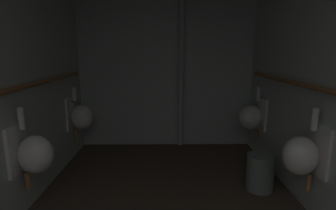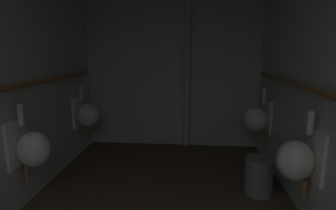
{
  "view_description": "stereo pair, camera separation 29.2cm",
  "coord_description": "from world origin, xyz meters",
  "views": [
    {
      "loc": [
        -0.02,
        -0.23,
        1.47
      ],
      "look_at": [
        0.02,
        2.8,
        0.85
      ],
      "focal_mm": 28.16,
      "sensor_mm": 36.0,
      "label": 1
    },
    {
      "loc": [
        0.27,
        -0.23,
        1.47
      ],
      "look_at": [
        0.02,
        2.8,
        0.85
      ],
      "focal_mm": 28.16,
      "sensor_mm": 36.0,
      "label": 2
    }
  ],
  "objects": [
    {
      "name": "urinal_right_mid",
      "position": [
        1.17,
        1.89,
        0.6
      ],
      "size": [
        0.32,
        0.3,
        0.76
      ],
      "color": "silver"
    },
    {
      "name": "wall_left",
      "position": [
        -1.35,
        1.9,
        1.2
      ],
      "size": [
        0.06,
        3.92,
        2.39
      ],
      "primitive_type": "cube",
      "color": "#B1BCB4",
      "rests_on": "ground"
    },
    {
      "name": "supply_pipe_right",
      "position": [
        1.26,
        1.92,
        1.17
      ],
      "size": [
        0.06,
        3.11,
        0.06
      ],
      "color": "#936038"
    },
    {
      "name": "wall_back",
      "position": [
        0.0,
        3.83,
        1.2
      ],
      "size": [
        2.75,
        0.06,
        2.39
      ],
      "primitive_type": "cube",
      "color": "#B1BCB4",
      "rests_on": "ground"
    },
    {
      "name": "standpipe_back_wall",
      "position": [
        0.23,
        3.72,
        1.2
      ],
      "size": [
        0.08,
        0.08,
        2.34
      ],
      "primitive_type": "cylinder",
      "color": "#B1BCB4",
      "rests_on": "ground"
    },
    {
      "name": "urinal_left_mid",
      "position": [
        -1.17,
        1.95,
        0.6
      ],
      "size": [
        0.32,
        0.3,
        0.76
      ],
      "color": "silver"
    },
    {
      "name": "wall_right",
      "position": [
        1.35,
        1.9,
        1.2
      ],
      "size": [
        0.06,
        3.92,
        2.39
      ],
      "primitive_type": "cube",
      "color": "#B1BCB4",
      "rests_on": "ground"
    },
    {
      "name": "supply_pipe_left",
      "position": [
        -1.26,
        1.89,
        1.17
      ],
      "size": [
        0.06,
        3.23,
        0.06
      ],
      "color": "#936038"
    },
    {
      "name": "urinal_right_far",
      "position": [
        1.17,
        3.24,
        0.6
      ],
      "size": [
        0.32,
        0.3,
        0.76
      ],
      "color": "silver"
    },
    {
      "name": "urinal_left_far",
      "position": [
        -1.17,
        3.27,
        0.6
      ],
      "size": [
        0.32,
        0.3,
        0.76
      ],
      "color": "silver"
    },
    {
      "name": "waste_bin",
      "position": [
        1.0,
        2.38,
        0.19
      ],
      "size": [
        0.29,
        0.29,
        0.39
      ],
      "primitive_type": "cylinder",
      "color": "slate",
      "rests_on": "ground"
    }
  ]
}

